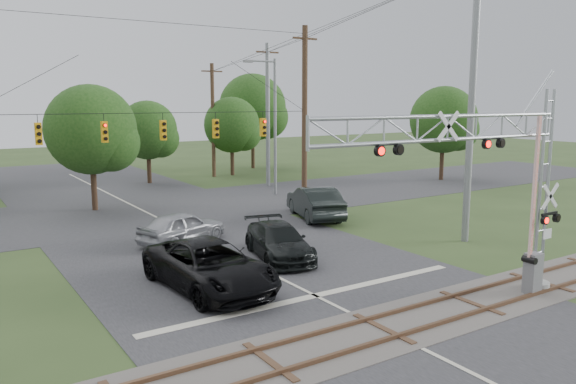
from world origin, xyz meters
TOP-DOWN VIEW (x-y plane):
  - ground at (0.00, 0.00)m, footprint 160.00×160.00m
  - road_main at (0.00, 10.00)m, footprint 14.00×90.00m
  - road_cross at (0.00, 24.00)m, footprint 90.00×12.00m
  - railroad_track at (0.00, 2.00)m, footprint 90.00×3.20m
  - crossing_gantry at (4.08, 1.64)m, footprint 10.79×0.92m
  - traffic_signal_span at (0.93, 20.00)m, footprint 19.34×0.36m
  - pickup_black at (-2.79, 8.26)m, footprint 3.35×6.53m
  - car_dark at (1.51, 10.37)m, footprint 3.31×5.53m
  - sedan_silver at (-0.99, 15.24)m, footprint 4.92×3.26m
  - suv_dark at (7.81, 16.45)m, footprint 3.68×6.06m
  - streetlight at (10.10, 24.91)m, footprint 2.61×0.27m
  - utility_poles at (2.05, 21.53)m, footprint 25.44×28.71m
  - treeline at (2.03, 34.31)m, footprint 55.51×22.75m

SIDE VIEW (x-z plane):
  - ground at x=0.00m, z-range 0.00..0.00m
  - road_main at x=0.00m, z-range 0.00..0.02m
  - road_cross at x=0.00m, z-range 0.00..0.02m
  - railroad_track at x=0.00m, z-range -0.05..0.11m
  - car_dark at x=1.51m, z-range 0.00..1.50m
  - sedan_silver at x=-0.99m, z-range 0.00..1.56m
  - pickup_black at x=-2.79m, z-range 0.00..1.76m
  - suv_dark at x=7.81m, z-range 0.00..1.89m
  - crossing_gantry at x=4.08m, z-range 0.86..8.10m
  - treeline at x=2.03m, z-range 0.49..10.40m
  - streetlight at x=10.10m, z-range 0.58..10.38m
  - traffic_signal_span at x=0.93m, z-range -0.08..11.42m
  - utility_poles at x=2.05m, z-range -0.79..12.93m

